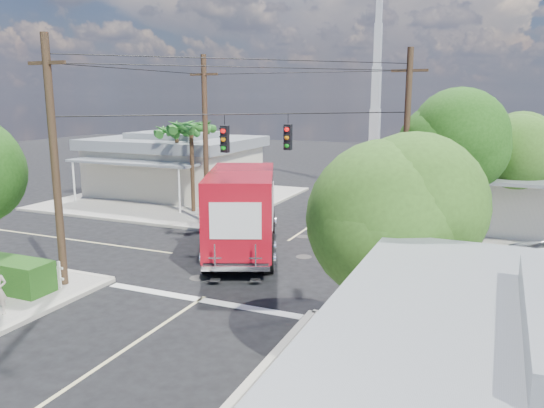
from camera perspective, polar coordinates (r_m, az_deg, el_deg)
The scene contains 15 objects.
ground at distance 22.30m, azimuth -2.05°, elevation -6.49°, with size 120.00×120.00×0.00m, color black.
sidewalk_ne at distance 30.85m, azimuth 25.99°, elevation -2.45°, with size 14.12×14.12×0.14m.
sidewalk_nw at distance 36.72m, azimuth -10.16°, elevation 0.62°, with size 14.12×14.12×0.14m.
road_markings at distance 21.05m, azimuth -3.77°, elevation -7.61°, with size 32.00×32.00×0.01m.
building_nw at distance 38.31m, azimuth -10.38°, elevation 4.31°, with size 10.80×10.20×4.30m.
radio_tower at distance 40.11m, azimuth 11.05°, elevation 9.51°, with size 0.80×0.80×17.00m.
tree_ne_front at distance 26.07m, azimuth 19.15°, elevation 6.20°, with size 4.21×4.14×6.66m.
tree_ne_back at distance 28.25m, azimuth 24.70°, elevation 4.97°, with size 3.77×3.66×5.82m.
tree_se at distance 12.43m, azimuth 12.94°, elevation -2.02°, with size 3.67×3.54×5.62m.
palm_nw_front at distance 31.46m, azimuth -8.70°, elevation 8.01°, with size 3.01×3.08×5.59m.
palm_nw_back at distance 33.82m, azimuth -10.23°, elevation 7.56°, with size 3.01×3.08×5.19m.
utility_poles at distance 23.46m, azimuth -3.96°, elevation 6.06°, with size 12.00×10.68×9.00m.
picket_fence at distance 22.54m, azimuth -26.96°, elevation -5.77°, with size 5.94×0.06×1.00m.
vending_boxes at distance 26.23m, azimuth 16.93°, elevation -2.67°, with size 1.90×0.50×1.10m.
delivery_truck at distance 23.57m, azimuth -3.19°, elevation -0.70°, with size 5.69×9.00×3.76m.
Camera 1 is at (9.11, -19.16, 6.88)m, focal length 35.00 mm.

